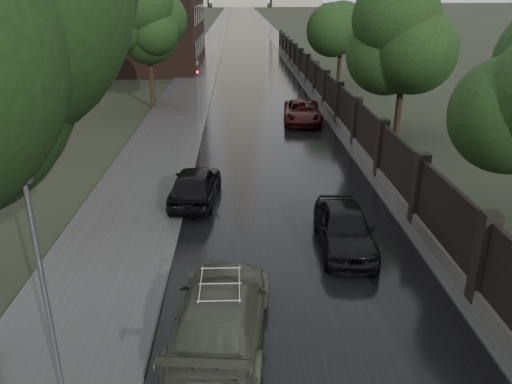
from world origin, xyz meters
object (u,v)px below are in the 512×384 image
object	(u,v)px
traffic_light	(198,87)
tree_right_c	(342,28)
car_right_near	(344,228)
tree_right_b	(405,49)
volga_sedan	(221,313)
tree_left_far	(148,33)
hatchback_left	(195,184)
car_right_far	(302,112)
lamp_post	(46,301)

from	to	relation	value
traffic_light	tree_right_c	bearing A→B (deg)	51.82
traffic_light	car_right_near	distance (m)	17.81
tree_right_b	traffic_light	world-z (taller)	tree_right_b
volga_sedan	tree_right_b	bearing A→B (deg)	-112.46
tree_left_far	hatchback_left	world-z (taller)	tree_left_far
traffic_light	car_right_far	world-z (taller)	traffic_light
tree_right_b	tree_right_c	size ratio (longest dim) A/B	1.00
volga_sedan	car_right_far	distance (m)	22.24
tree_left_far	lamp_post	world-z (taller)	tree_left_far
tree_left_far	hatchback_left	bearing A→B (deg)	-75.94
lamp_post	car_right_far	world-z (taller)	lamp_post
tree_right_c	volga_sedan	xyz separation A→B (m)	(-9.82, -36.35, -4.17)
tree_right_b	tree_right_c	bearing A→B (deg)	90.00
hatchback_left	lamp_post	bearing A→B (deg)	85.67
tree_right_c	traffic_light	distance (m)	19.26
volga_sedan	hatchback_left	bearing A→B (deg)	-76.00
traffic_light	tree_right_b	bearing A→B (deg)	-14.24
traffic_light	volga_sedan	distance (m)	21.50
tree_right_b	car_right_far	size ratio (longest dim) A/B	1.40
traffic_light	car_right_far	size ratio (longest dim) A/B	0.80
tree_right_c	traffic_light	size ratio (longest dim) A/B	1.75
volga_sedan	hatchback_left	xyz separation A→B (m)	(-1.28, 8.77, -0.04)
tree_left_far	hatchback_left	distance (m)	18.67
traffic_light	hatchback_left	xyz separation A→B (m)	(0.70, -12.57, -1.66)
tree_right_b	hatchback_left	bearing A→B (deg)	-139.22
tree_right_b	car_right_near	distance (m)	15.52
lamp_post	hatchback_left	size ratio (longest dim) A/B	1.18
tree_right_b	lamp_post	world-z (taller)	tree_right_b
tree_right_c	car_right_near	world-z (taller)	tree_right_c
tree_right_b	tree_right_c	world-z (taller)	same
tree_left_far	car_right_near	size ratio (longest dim) A/B	1.72
tree_right_b	tree_right_c	xyz separation A→B (m)	(0.00, 18.00, 0.00)
tree_right_c	volga_sedan	distance (m)	37.88
lamp_post	hatchback_left	xyz separation A→B (m)	(1.80, 10.93, -1.93)
traffic_light	car_right_near	world-z (taller)	traffic_light
tree_right_b	hatchback_left	world-z (taller)	tree_right_b
traffic_light	hatchback_left	bearing A→B (deg)	-86.81
traffic_light	car_right_far	bearing A→B (deg)	3.49
tree_left_far	volga_sedan	xyz separation A→B (m)	(5.68, -26.35, -4.47)
tree_right_c	car_right_far	size ratio (longest dim) A/B	1.40
lamp_post	car_right_near	world-z (taller)	lamp_post
tree_left_far	hatchback_left	size ratio (longest dim) A/B	1.71
volga_sedan	tree_left_far	bearing A→B (deg)	-72.14
traffic_light	car_right_near	xyz separation A→B (m)	(5.90, -16.72, -1.66)
lamp_post	volga_sedan	size ratio (longest dim) A/B	0.96
tree_right_c	volga_sedan	bearing A→B (deg)	-105.11
car_right_near	tree_right_b	bearing A→B (deg)	68.65
tree_left_far	lamp_post	distance (m)	28.73
tree_left_far	traffic_light	distance (m)	6.84
tree_right_c	car_right_far	xyz separation A→B (m)	(-5.17, -14.60, -4.25)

